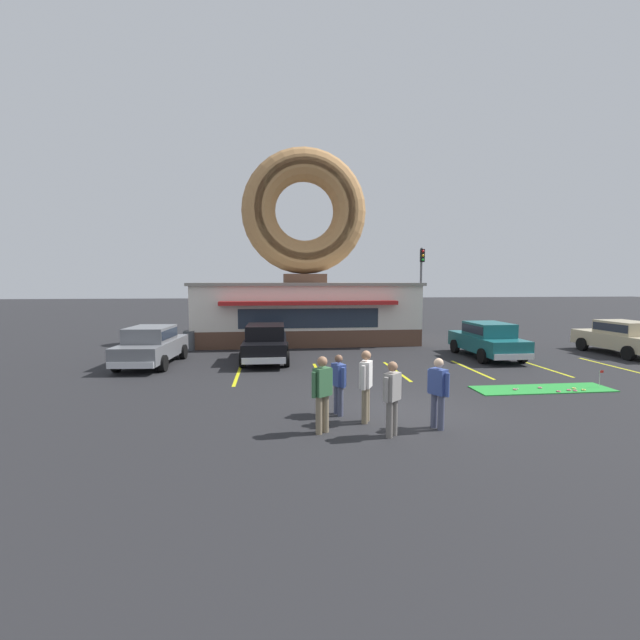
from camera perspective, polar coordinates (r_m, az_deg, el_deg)
ground_plane at (r=11.74m, az=10.78°, el=-11.89°), size 160.00×160.00×0.00m
donut_shop_building at (r=24.73m, az=-2.06°, el=5.87°), size 12.30×6.75×10.96m
putting_mat at (r=15.49m, az=27.50°, el=-8.15°), size 4.42×1.16×0.03m
mini_donut_near_left at (r=15.25m, az=29.20°, el=-8.30°), size 0.13×0.13×0.04m
mini_donut_near_right at (r=15.84m, az=31.71°, el=-7.93°), size 0.13×0.13×0.04m
mini_donut_mid_left at (r=15.92m, az=30.78°, el=-7.83°), size 0.13×0.13×0.04m
mini_donut_mid_centre at (r=15.62m, az=30.87°, el=-8.07°), size 0.13×0.13×0.04m
mini_donut_mid_right at (r=15.48m, az=27.27°, el=-8.02°), size 0.13×0.13×0.04m
mini_donut_far_left at (r=15.59m, az=30.26°, el=-8.07°), size 0.13×0.13×0.04m
mini_donut_far_centre at (r=14.91m, az=24.55°, el=-8.41°), size 0.13×0.13×0.04m
golf_ball at (r=15.04m, az=24.87°, el=-8.30°), size 0.04×0.04×0.04m
putting_flag_pin at (r=16.58m, az=33.36°, el=-6.08°), size 0.13×0.01×0.55m
car_teal at (r=20.65m, az=21.41°, el=-2.31°), size 1.99×4.56×1.60m
car_black at (r=18.53m, az=-7.25°, el=-2.82°), size 2.06×4.60×1.60m
car_champagne at (r=24.46m, az=35.32°, el=-1.80°), size 2.05×4.60×1.60m
car_grey at (r=18.84m, az=-21.54°, el=-3.00°), size 2.23×4.68×1.60m
pedestrian_blue_sweater_man at (r=9.67m, az=9.59°, el=-9.84°), size 0.46×0.43×1.68m
pedestrian_hooded_kid at (r=10.51m, az=6.14°, el=-8.27°), size 0.38×0.55×1.77m
pedestrian_leather_jacket_man at (r=11.06m, az=2.49°, el=-8.25°), size 0.35×0.57×1.57m
pedestrian_clipboard_woman at (r=10.39m, az=15.46°, el=-8.96°), size 0.40×0.53×1.66m
pedestrian_beanie_man at (r=9.73m, az=0.30°, el=-9.38°), size 0.51×0.41×1.76m
trash_bin at (r=22.32m, az=-17.07°, el=-2.62°), size 0.57×0.57×0.97m
traffic_light_pole at (r=31.20m, az=13.36°, el=5.52°), size 0.28×0.47×5.80m
parking_stripe_far_left at (r=16.13m, az=-10.92°, el=-7.19°), size 0.12×3.60×0.01m
parking_stripe_left at (r=16.17m, az=-0.18°, el=-7.07°), size 0.12×3.60×0.01m
parking_stripe_mid_left at (r=16.76m, az=10.14°, el=-6.71°), size 0.12×3.60×0.01m
parking_stripe_centre at (r=17.84m, az=19.47°, el=-6.21°), size 0.12×3.60×0.01m
parking_stripe_mid_right at (r=19.33m, az=27.53°, el=-5.64°), size 0.12×3.60×0.01m
parking_stripe_right at (r=21.14m, az=34.32°, el=-5.07°), size 0.12×3.60×0.01m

